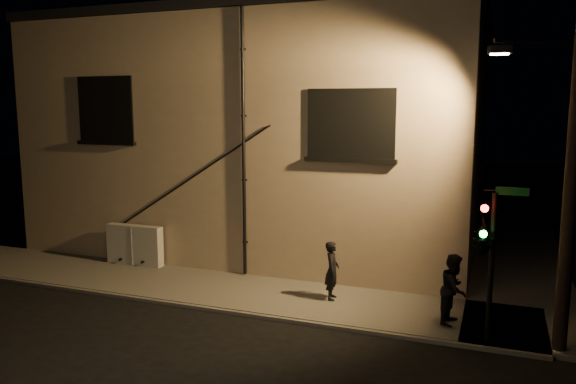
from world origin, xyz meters
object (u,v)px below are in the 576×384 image
at_px(traffic_signal, 483,238).
at_px(streetlamp_pole, 567,180).
at_px(pedestrian_a, 332,270).
at_px(pedestrian_b, 454,289).
at_px(utility_cabinet, 135,245).

bearing_deg(traffic_signal, streetlamp_pole, 8.30).
height_order(pedestrian_a, pedestrian_b, pedestrian_b).
distance_m(pedestrian_b, traffic_signal, 1.90).
height_order(utility_cabinet, streetlamp_pole, streetlamp_pole).
distance_m(pedestrian_a, streetlamp_pole, 6.48).
xyz_separation_m(pedestrian_b, traffic_signal, (0.63, -0.91, 1.55)).
bearing_deg(pedestrian_a, utility_cabinet, 72.22).
relative_size(utility_cabinet, pedestrian_a, 1.25).
distance_m(utility_cabinet, pedestrian_b, 10.76).
bearing_deg(pedestrian_a, traffic_signal, -121.38).
relative_size(pedestrian_a, pedestrian_b, 0.94).
relative_size(pedestrian_a, streetlamp_pole, 0.22).
bearing_deg(streetlamp_pole, pedestrian_b, 163.47).
relative_size(traffic_signal, streetlamp_pole, 0.49).
bearing_deg(pedestrian_a, pedestrian_b, -110.85).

